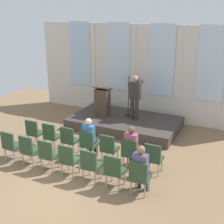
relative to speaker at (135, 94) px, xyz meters
name	(u,v)px	position (x,y,z in m)	size (l,w,h in m)	color
ground_plane	(61,183)	(-0.36, -4.32, -1.36)	(14.83, 14.83, 0.00)	#846647
rear_partition	(140,71)	(-0.32, 1.37, 0.59)	(9.21, 0.14, 3.83)	silver
stage_platform	(125,123)	(-0.36, -0.07, -1.17)	(4.05, 2.30, 0.39)	#3F3833
speaker	(135,94)	(0.00, 0.00, 0.00)	(0.50, 0.69, 1.67)	#332D28
mic_stand	(128,107)	(-0.36, 0.27, -0.64)	(0.28, 0.28, 1.56)	black
lectern	(102,101)	(-1.29, -0.11, -0.42)	(0.60, 0.48, 1.16)	#4C3828
chair_r0_c0	(34,131)	(-2.42, -2.84, -0.83)	(0.46, 0.44, 0.94)	#99999E
chair_r0_c1	(51,135)	(-1.73, -2.84, -0.83)	(0.46, 0.44, 0.94)	#99999E
chair_r0_c2	(69,139)	(-1.04, -2.84, -0.83)	(0.46, 0.44, 0.94)	#99999E
chair_r0_c3	(88,143)	(-0.36, -2.84, -0.83)	(0.46, 0.44, 0.94)	#99999E
audience_r0_c3	(90,136)	(-0.36, -2.76, -0.64)	(0.36, 0.39, 1.30)	#2D2D33
chair_r0_c4	(109,147)	(0.33, -2.84, -0.83)	(0.46, 0.44, 0.94)	#99999E
chair_r0_c5	(130,152)	(1.01, -2.84, -0.83)	(0.46, 0.44, 0.94)	#99999E
audience_r0_c5	(132,145)	(1.01, -2.75, -0.65)	(0.36, 0.39, 1.29)	#2D2D33
chair_r0_c6	(153,157)	(1.70, -2.84, -0.83)	(0.46, 0.44, 0.94)	#99999E
chair_r1_c0	(11,144)	(-2.42, -3.91, -0.83)	(0.46, 0.44, 0.94)	#99999E
chair_r1_c1	(29,148)	(-1.73, -3.91, -0.83)	(0.46, 0.44, 0.94)	#99999E
chair_r1_c2	(48,153)	(-1.04, -3.91, -0.83)	(0.46, 0.44, 0.94)	#99999E
chair_r1_c3	(69,158)	(-0.36, -3.91, -0.83)	(0.46, 0.44, 0.94)	#99999E
chair_r1_c4	(91,163)	(0.33, -3.91, -0.83)	(0.46, 0.44, 0.94)	#99999E
chair_r1_c5	(114,169)	(1.01, -3.91, -0.83)	(0.46, 0.44, 0.94)	#99999E
chair_r1_c6	(140,175)	(1.70, -3.91, -0.83)	(0.46, 0.44, 0.94)	#99999E
audience_r1_c6	(141,167)	(1.70, -3.83, -0.64)	(0.36, 0.39, 1.31)	#2D2D33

